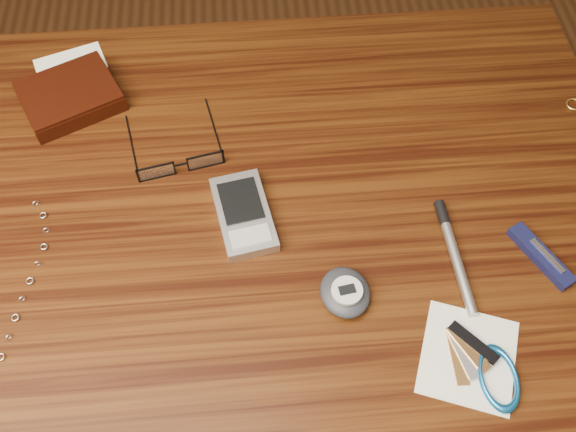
# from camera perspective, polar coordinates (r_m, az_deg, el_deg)

# --- Properties ---
(ground) EXTENTS (3.80, 3.80, 0.00)m
(ground) POSITION_cam_1_polar(r_m,az_deg,el_deg) (1.43, -3.50, -17.13)
(ground) COLOR #472814
(ground) RESTS_ON ground
(desk) EXTENTS (1.00, 0.70, 0.75)m
(desk) POSITION_cam_1_polar(r_m,az_deg,el_deg) (0.82, -5.82, -4.97)
(desk) COLOR #331908
(desk) RESTS_ON ground
(wallet_and_card) EXTENTS (0.15, 0.18, 0.03)m
(wallet_and_card) POSITION_cam_1_polar(r_m,az_deg,el_deg) (0.89, -18.80, 10.13)
(wallet_and_card) COLOR black
(wallet_and_card) RESTS_ON desk
(eyeglasses) EXTENTS (0.13, 0.13, 0.02)m
(eyeglasses) POSITION_cam_1_polar(r_m,az_deg,el_deg) (0.78, -9.56, 4.70)
(eyeglasses) COLOR black
(eyeglasses) RESTS_ON desk
(gold_ring) EXTENTS (0.02, 0.02, 0.00)m
(gold_ring) POSITION_cam_1_polar(r_m,az_deg,el_deg) (0.92, 24.06, 9.05)
(gold_ring) COLOR #ECBC63
(gold_ring) RESTS_ON desk
(pda_phone) EXTENTS (0.08, 0.12, 0.02)m
(pda_phone) POSITION_cam_1_polar(r_m,az_deg,el_deg) (0.74, -3.97, 0.18)
(pda_phone) COLOR #B1B1B6
(pda_phone) RESTS_ON desk
(pedometer) EXTENTS (0.06, 0.07, 0.02)m
(pedometer) POSITION_cam_1_polar(r_m,az_deg,el_deg) (0.68, 5.11, -6.76)
(pedometer) COLOR #21232B
(pedometer) RESTS_ON desk
(notepad_keys) EXTENTS (0.12, 0.13, 0.01)m
(notepad_keys) POSITION_cam_1_polar(r_m,az_deg,el_deg) (0.69, 16.98, -12.69)
(notepad_keys) COLOR silver
(notepad_keys) RESTS_ON desk
(pocket_knife) EXTENTS (0.06, 0.09, 0.01)m
(pocket_knife) POSITION_cam_1_polar(r_m,az_deg,el_deg) (0.76, 21.57, -3.31)
(pocket_knife) COLOR black
(pocket_knife) RESTS_ON desk
(silver_pen) EXTENTS (0.02, 0.14, 0.01)m
(silver_pen) POSITION_cam_1_polar(r_m,az_deg,el_deg) (0.74, 14.40, -2.68)
(silver_pen) COLOR #ACACB0
(silver_pen) RESTS_ON desk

